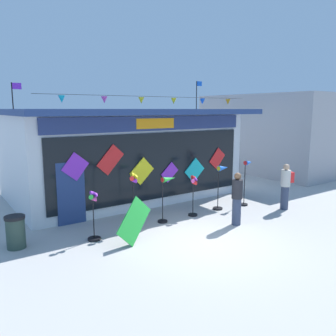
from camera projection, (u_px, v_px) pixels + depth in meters
ground_plane at (205, 241)px, 9.50m from camera, size 80.00×80.00×0.00m
kite_shop_building at (121, 152)px, 14.60m from camera, size 9.21×6.39×4.96m
wind_spinner_far_left at (94, 215)px, 9.47m from camera, size 0.36×0.36×1.43m
wind_spinner_left at (134, 195)px, 10.31m from camera, size 0.35×0.34×1.78m
wind_spinner_center_left at (167, 190)px, 11.04m from camera, size 0.71×0.32×1.49m
wind_spinner_center_right at (194, 191)px, 11.62m from camera, size 0.36×0.32×1.44m
wind_spinner_right at (221, 179)px, 12.45m from camera, size 0.64×0.36×1.62m
wind_spinner_far_right at (247, 176)px, 12.95m from camera, size 0.55×0.30×1.72m
person_near_camera at (237, 198)px, 10.74m from camera, size 0.34×0.34×1.68m
person_mid_plaza at (286, 185)px, 12.42m from camera, size 0.47×0.36×1.68m
trash_bin at (16, 232)px, 8.98m from camera, size 0.52×0.52×0.88m
display_kite_on_ground at (134, 221)px, 9.25m from camera, size 1.27×0.41×1.27m
neighbour_building at (278, 133)px, 20.59m from camera, size 5.74×7.98×4.44m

